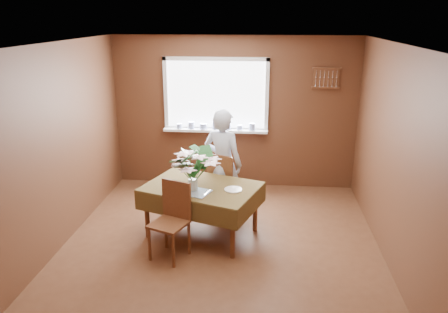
# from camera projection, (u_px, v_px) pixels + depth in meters

# --- Properties ---
(floor) EXTENTS (4.50, 4.50, 0.00)m
(floor) POSITION_uv_depth(u_px,v_px,m) (220.00, 250.00, 5.46)
(floor) COLOR #58321E
(floor) RESTS_ON ground
(ceiling) EXTENTS (4.50, 4.50, 0.00)m
(ceiling) POSITION_uv_depth(u_px,v_px,m) (219.00, 44.00, 4.69)
(ceiling) COLOR white
(ceiling) RESTS_ON wall_back
(wall_back) EXTENTS (4.00, 0.00, 4.00)m
(wall_back) POSITION_uv_depth(u_px,v_px,m) (234.00, 113.00, 7.20)
(wall_back) COLOR brown
(wall_back) RESTS_ON floor
(wall_front) EXTENTS (4.00, 0.00, 4.00)m
(wall_front) POSITION_uv_depth(u_px,v_px,m) (183.00, 256.00, 2.95)
(wall_front) COLOR brown
(wall_front) RESTS_ON floor
(wall_left) EXTENTS (0.00, 4.50, 4.50)m
(wall_left) POSITION_uv_depth(u_px,v_px,m) (55.00, 150.00, 5.26)
(wall_left) COLOR brown
(wall_left) RESTS_ON floor
(wall_right) EXTENTS (0.00, 4.50, 4.50)m
(wall_right) POSITION_uv_depth(u_px,v_px,m) (396.00, 160.00, 4.89)
(wall_right) COLOR brown
(wall_right) RESTS_ON floor
(window_assembly) EXTENTS (1.72, 0.20, 1.22)m
(window_assembly) POSITION_uv_depth(u_px,v_px,m) (216.00, 108.00, 7.15)
(window_assembly) COLOR white
(window_assembly) RESTS_ON wall_back
(spoon_rack) EXTENTS (0.44, 0.05, 0.33)m
(spoon_rack) POSITION_uv_depth(u_px,v_px,m) (326.00, 78.00, 6.85)
(spoon_rack) COLOR brown
(spoon_rack) RESTS_ON wall_back
(dining_table) EXTENTS (1.66, 1.38, 0.70)m
(dining_table) POSITION_uv_depth(u_px,v_px,m) (202.00, 192.00, 5.67)
(dining_table) COLOR brown
(dining_table) RESTS_ON floor
(chair_far) EXTENTS (0.53, 0.53, 0.94)m
(chair_far) POSITION_uv_depth(u_px,v_px,m) (223.00, 182.00, 6.27)
(chair_far) COLOR brown
(chair_far) RESTS_ON floor
(chair_near) EXTENTS (0.52, 0.52, 0.93)m
(chair_near) POSITION_uv_depth(u_px,v_px,m) (172.00, 216.00, 5.22)
(chair_near) COLOR brown
(chair_near) RESTS_ON floor
(seated_woman) EXTENTS (0.67, 0.56, 1.58)m
(seated_woman) POSITION_uv_depth(u_px,v_px,m) (223.00, 164.00, 6.18)
(seated_woman) COLOR white
(seated_woman) RESTS_ON floor
(flower_bouquet) EXTENTS (0.61, 0.61, 0.52)m
(flower_bouquet) POSITION_uv_depth(u_px,v_px,m) (193.00, 165.00, 5.41)
(flower_bouquet) COLOR white
(flower_bouquet) RESTS_ON dining_table
(side_plate) EXTENTS (0.23, 0.23, 0.01)m
(side_plate) POSITION_uv_depth(u_px,v_px,m) (233.00, 190.00, 5.51)
(side_plate) COLOR white
(side_plate) RESTS_ON dining_table
(table_knife) EXTENTS (0.07, 0.19, 0.00)m
(table_knife) POSITION_uv_depth(u_px,v_px,m) (207.00, 192.00, 5.42)
(table_knife) COLOR silver
(table_knife) RESTS_ON dining_table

